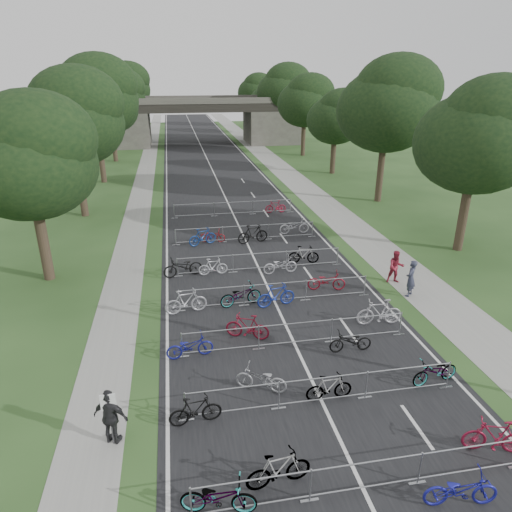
{
  "coord_description": "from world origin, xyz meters",
  "views": [
    {
      "loc": [
        -4.49,
        -8.31,
        10.47
      ],
      "look_at": [
        -0.31,
        14.52,
        1.1
      ],
      "focal_mm": 32.0,
      "sensor_mm": 36.0,
      "label": 1
    }
  ],
  "objects_px": {
    "bike_1": "(279,469)",
    "pedestrian_c": "(111,417)",
    "overpass_bridge": "(199,121)",
    "pedestrian_a": "(411,279)",
    "bike_2": "(461,490)",
    "pedestrian_b": "(396,267)",
    "bike_0": "(218,497)",
    "park_sign": "(109,410)"
  },
  "relations": [
    {
      "from": "park_sign",
      "to": "bike_0",
      "type": "relative_size",
      "value": 0.93
    },
    {
      "from": "overpass_bridge",
      "to": "bike_2",
      "type": "height_order",
      "value": "overpass_bridge"
    },
    {
      "from": "bike_0",
      "to": "pedestrian_c",
      "type": "xyz_separation_m",
      "value": [
        -2.89,
        2.96,
        0.42
      ]
    },
    {
      "from": "bike_0",
      "to": "bike_1",
      "type": "xyz_separation_m",
      "value": [
        1.68,
        0.53,
        0.04
      ]
    },
    {
      "from": "pedestrian_b",
      "to": "pedestrian_c",
      "type": "height_order",
      "value": "pedestrian_c"
    },
    {
      "from": "park_sign",
      "to": "bike_2",
      "type": "xyz_separation_m",
      "value": [
        9.04,
        -3.79,
        -0.75
      ]
    },
    {
      "from": "pedestrian_b",
      "to": "overpass_bridge",
      "type": "bearing_deg",
      "value": 107.22
    },
    {
      "from": "bike_1",
      "to": "pedestrian_c",
      "type": "height_order",
      "value": "pedestrian_c"
    },
    {
      "from": "overpass_bridge",
      "to": "pedestrian_c",
      "type": "xyz_separation_m",
      "value": [
        -6.8,
        -61.93,
        -2.6
      ]
    },
    {
      "from": "overpass_bridge",
      "to": "bike_0",
      "type": "relative_size",
      "value": 15.73
    },
    {
      "from": "park_sign",
      "to": "pedestrian_c",
      "type": "xyz_separation_m",
      "value": [
        0.0,
        0.07,
        -0.33
      ]
    },
    {
      "from": "pedestrian_b",
      "to": "pedestrian_a",
      "type": "bearing_deg",
      "value": -80.11
    },
    {
      "from": "park_sign",
      "to": "pedestrian_b",
      "type": "distance_m",
      "value": 16.39
    },
    {
      "from": "overpass_bridge",
      "to": "pedestrian_a",
      "type": "height_order",
      "value": "overpass_bridge"
    },
    {
      "from": "overpass_bridge",
      "to": "bike_2",
      "type": "relative_size",
      "value": 15.88
    },
    {
      "from": "park_sign",
      "to": "overpass_bridge",
      "type": "bearing_deg",
      "value": 83.74
    },
    {
      "from": "bike_1",
      "to": "pedestrian_a",
      "type": "xyz_separation_m",
      "value": [
        9.03,
        9.92,
        0.39
      ]
    },
    {
      "from": "overpass_bridge",
      "to": "bike_0",
      "type": "bearing_deg",
      "value": -93.45
    },
    {
      "from": "pedestrian_c",
      "to": "pedestrian_b",
      "type": "bearing_deg",
      "value": -122.7
    },
    {
      "from": "bike_0",
      "to": "overpass_bridge",
      "type": "bearing_deg",
      "value": 8.5
    },
    {
      "from": "bike_2",
      "to": "pedestrian_c",
      "type": "relative_size",
      "value": 1.04
    },
    {
      "from": "pedestrian_a",
      "to": "pedestrian_b",
      "type": "relative_size",
      "value": 1.06
    },
    {
      "from": "overpass_bridge",
      "to": "pedestrian_a",
      "type": "xyz_separation_m",
      "value": [
        6.8,
        -54.44,
        -2.59
      ]
    },
    {
      "from": "pedestrian_a",
      "to": "pedestrian_b",
      "type": "height_order",
      "value": "pedestrian_a"
    },
    {
      "from": "pedestrian_b",
      "to": "pedestrian_c",
      "type": "bearing_deg",
      "value": -136.42
    },
    {
      "from": "overpass_bridge",
      "to": "pedestrian_c",
      "type": "relative_size",
      "value": 16.56
    },
    {
      "from": "bike_2",
      "to": "bike_1",
      "type": "bearing_deg",
      "value": 80.11
    },
    {
      "from": "bike_1",
      "to": "park_sign",
      "type": "bearing_deg",
      "value": 55.34
    },
    {
      "from": "bike_1",
      "to": "pedestrian_c",
      "type": "bearing_deg",
      "value": 54.62
    },
    {
      "from": "bike_0",
      "to": "bike_2",
      "type": "xyz_separation_m",
      "value": [
        6.15,
        -0.9,
        -0.01
      ]
    },
    {
      "from": "park_sign",
      "to": "bike_0",
      "type": "bearing_deg",
      "value": -45.0
    },
    {
      "from": "overpass_bridge",
      "to": "park_sign",
      "type": "distance_m",
      "value": 62.41
    },
    {
      "from": "bike_0",
      "to": "pedestrian_a",
      "type": "relative_size",
      "value": 1.04
    },
    {
      "from": "bike_1",
      "to": "pedestrian_b",
      "type": "distance_m",
      "value": 14.63
    },
    {
      "from": "bike_2",
      "to": "bike_0",
      "type": "bearing_deg",
      "value": 89.48
    },
    {
      "from": "bike_2",
      "to": "pedestrian_a",
      "type": "xyz_separation_m",
      "value": [
        4.56,
        11.35,
        0.44
      ]
    },
    {
      "from": "bike_0",
      "to": "pedestrian_a",
      "type": "distance_m",
      "value": 14.97
    },
    {
      "from": "bike_2",
      "to": "pedestrian_a",
      "type": "height_order",
      "value": "pedestrian_a"
    },
    {
      "from": "bike_0",
      "to": "bike_2",
      "type": "distance_m",
      "value": 6.22
    },
    {
      "from": "overpass_bridge",
      "to": "bike_2",
      "type": "distance_m",
      "value": 65.9
    },
    {
      "from": "bike_1",
      "to": "bike_2",
      "type": "height_order",
      "value": "bike_1"
    },
    {
      "from": "park_sign",
      "to": "bike_1",
      "type": "relative_size",
      "value": 0.98
    }
  ]
}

